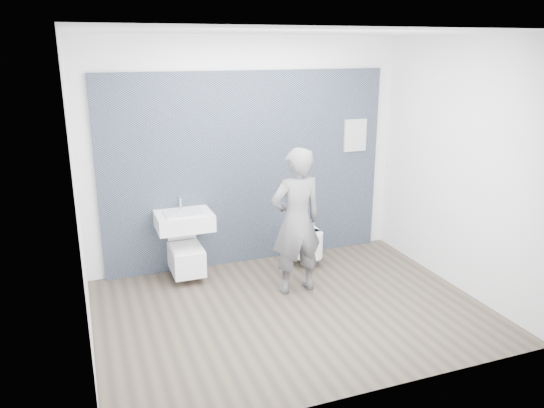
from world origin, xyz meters
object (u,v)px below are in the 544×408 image
object	(u,v)px
toilet_rounded	(305,241)
visitor	(296,221)
toilet_square	(186,257)
washbasin	(184,220)

from	to	relation	value
toilet_rounded	visitor	world-z (taller)	visitor
toilet_square	toilet_rounded	size ratio (longest dim) A/B	1.18
toilet_square	toilet_rounded	bearing A→B (deg)	-1.75
toilet_square	visitor	distance (m)	1.44
washbasin	toilet_rounded	world-z (taller)	washbasin
toilet_rounded	visitor	size ratio (longest dim) A/B	0.37
toilet_square	toilet_rounded	distance (m)	1.52
toilet_rounded	visitor	xyz separation A→B (m)	(-0.43, -0.71, 0.54)
toilet_square	visitor	size ratio (longest dim) A/B	0.43
toilet_square	visitor	world-z (taller)	visitor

